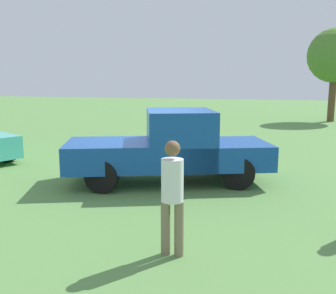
% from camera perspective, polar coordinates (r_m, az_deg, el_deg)
% --- Properties ---
extents(ground_plane, '(80.00, 80.00, 0.00)m').
position_cam_1_polar(ground_plane, '(10.34, -2.35, -4.31)').
color(ground_plane, '#5B8C47').
extents(pickup_truck, '(5.28, 3.38, 1.81)m').
position_cam_1_polar(pickup_truck, '(9.53, 0.77, 0.24)').
color(pickup_truck, black).
rests_on(pickup_truck, ground_plane).
extents(person_bystander, '(0.34, 0.33, 1.71)m').
position_cam_1_polar(person_bystander, '(5.56, 0.64, -6.65)').
color(person_bystander, '#7A6B51').
rests_on(person_bystander, ground_plane).
extents(tree_far_center, '(3.20, 3.20, 5.52)m').
position_cam_1_polar(tree_far_center, '(25.38, 23.50, 12.25)').
color(tree_far_center, brown).
rests_on(tree_far_center, ground_plane).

